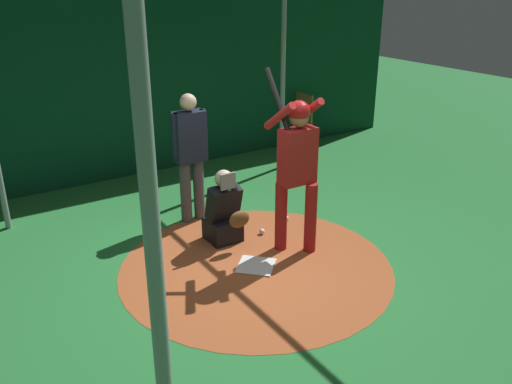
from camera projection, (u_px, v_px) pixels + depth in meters
name	position (u px, v px, depth m)	size (l,w,h in m)	color
ground_plane	(256.00, 266.00, 6.37)	(27.01, 27.01, 0.00)	#287A38
dirt_circle	(256.00, 266.00, 6.37)	(3.20, 3.20, 0.01)	#AD562D
home_plate	(256.00, 266.00, 6.36)	(0.42, 0.42, 0.01)	white
batter	(297.00, 161.00, 6.33)	(0.68, 0.49, 2.21)	maroon
catcher	(224.00, 214.00, 6.83)	(0.58, 0.40, 0.97)	black
umpire	(190.00, 151.00, 7.21)	(0.22, 0.49, 1.77)	#4C4C51
back_wall	(127.00, 63.00, 8.64)	(0.23, 11.01, 3.71)	#0C3D26
cage_frame	(256.00, 66.00, 5.48)	(5.46, 4.60, 3.43)	gray
bat_rack	(301.00, 121.00, 10.66)	(0.70, 0.20, 1.05)	olive
baseball_0	(286.00, 218.00, 7.51)	(0.07, 0.07, 0.07)	white
baseball_1	(262.00, 231.00, 7.13)	(0.07, 0.07, 0.07)	white
baseball_2	(152.00, 246.00, 6.75)	(0.07, 0.07, 0.07)	white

